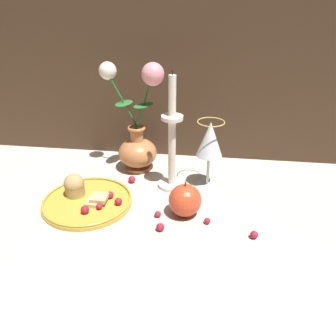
% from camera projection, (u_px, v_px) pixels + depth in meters
% --- Properties ---
extents(ground_plane, '(2.40, 2.40, 0.00)m').
position_uv_depth(ground_plane, '(152.00, 198.00, 0.86)').
color(ground_plane, '#B7B2A3').
rests_on(ground_plane, ground).
extents(vase, '(0.18, 0.11, 0.32)m').
position_uv_depth(vase, '(138.00, 136.00, 0.96)').
color(vase, '#B77042').
rests_on(vase, ground_plane).
extents(plate_with_pastries, '(0.23, 0.23, 0.07)m').
position_uv_depth(plate_with_pastries, '(85.00, 198.00, 0.83)').
color(plate_with_pastries, gold).
rests_on(plate_with_pastries, ground_plane).
extents(wine_glass, '(0.07, 0.07, 0.19)m').
position_uv_depth(wine_glass, '(210.00, 141.00, 0.86)').
color(wine_glass, silver).
rests_on(wine_glass, ground_plane).
extents(candlestick, '(0.07, 0.07, 0.31)m').
position_uv_depth(candlestick, '(172.00, 147.00, 0.86)').
color(candlestick, silver).
rests_on(candlestick, ground_plane).
extents(apple_beside_vase, '(0.08, 0.08, 0.09)m').
position_uv_depth(apple_beside_vase, '(185.00, 200.00, 0.78)').
color(apple_beside_vase, '#D14223').
rests_on(apple_beside_vase, ground_plane).
extents(berry_near_plate, '(0.01, 0.01, 0.01)m').
position_uv_depth(berry_near_plate, '(207.00, 221.00, 0.76)').
color(berry_near_plate, '#AD192D').
rests_on(berry_near_plate, ground_plane).
extents(berry_front_center, '(0.02, 0.02, 0.02)m').
position_uv_depth(berry_front_center, '(158.00, 214.00, 0.78)').
color(berry_front_center, '#AD192D').
rests_on(berry_front_center, ground_plane).
extents(berry_by_glass_stem, '(0.02, 0.02, 0.02)m').
position_uv_depth(berry_by_glass_stem, '(160.00, 227.00, 0.74)').
color(berry_by_glass_stem, '#AD192D').
rests_on(berry_by_glass_stem, ground_plane).
extents(berry_under_candlestick, '(0.02, 0.02, 0.02)m').
position_uv_depth(berry_under_candlestick, '(254.00, 235.00, 0.71)').
color(berry_under_candlestick, '#AD192D').
rests_on(berry_under_candlestick, ground_plane).
extents(berry_far_right, '(0.02, 0.02, 0.02)m').
position_uv_depth(berry_far_right, '(132.00, 179.00, 0.92)').
color(berry_far_right, '#AD192D').
rests_on(berry_far_right, ground_plane).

